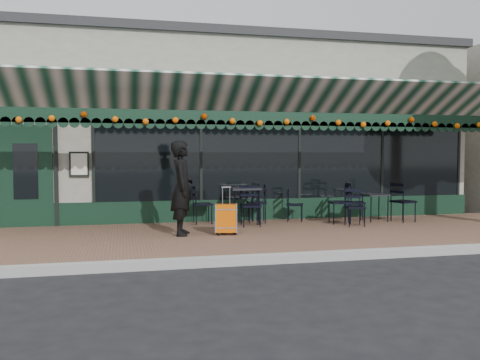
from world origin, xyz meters
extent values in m
plane|color=black|center=(0.00, 0.00, 0.00)|extent=(80.00, 80.00, 0.00)
cube|color=brown|center=(0.00, 2.00, 0.07)|extent=(18.00, 4.00, 0.15)
cube|color=#9E9E99|center=(0.00, -0.08, 0.07)|extent=(18.00, 0.16, 0.15)
cube|color=gray|center=(0.00, 8.00, 2.25)|extent=(12.00, 8.00, 4.50)
cube|color=black|center=(1.20, 3.98, 1.65)|extent=(9.20, 0.04, 2.00)
cube|color=black|center=(-4.80, 3.98, 1.25)|extent=(1.10, 0.07, 2.20)
cube|color=silver|center=(-3.70, 3.94, 1.50)|extent=(0.42, 0.04, 0.55)
cube|color=black|center=(0.00, 2.52, 2.46)|extent=(12.00, 0.03, 0.28)
cylinder|color=#E66007|center=(0.00, 2.46, 2.44)|extent=(11.60, 0.12, 0.12)
imported|color=black|center=(-1.65, 2.11, 1.07)|extent=(0.55, 0.74, 1.83)
cube|color=#DF5A07|center=(-0.82, 1.94, 0.48)|extent=(0.45, 0.31, 0.54)
cube|color=black|center=(-0.82, 1.94, 0.18)|extent=(0.45, 0.31, 0.05)
cube|color=silver|center=(-0.82, 1.94, 0.91)|extent=(0.18, 0.07, 0.33)
cube|color=black|center=(2.99, 3.15, 0.77)|extent=(0.51, 0.51, 0.03)
cylinder|color=black|center=(2.78, 2.93, 0.45)|extent=(0.03, 0.03, 0.60)
cylinder|color=black|center=(3.20, 2.93, 0.45)|extent=(0.03, 0.03, 0.60)
cylinder|color=black|center=(2.78, 3.36, 0.45)|extent=(0.03, 0.03, 0.60)
cylinder|color=black|center=(3.20, 3.36, 0.45)|extent=(0.03, 0.03, 0.60)
cube|color=black|center=(-0.11, 3.40, 0.94)|extent=(0.66, 0.66, 0.04)
cylinder|color=black|center=(-0.39, 3.13, 0.54)|extent=(0.03, 0.03, 0.77)
cylinder|color=black|center=(0.16, 3.13, 0.54)|extent=(0.03, 0.03, 0.77)
cylinder|color=black|center=(-0.39, 3.68, 0.54)|extent=(0.03, 0.03, 0.77)
cylinder|color=black|center=(0.16, 3.68, 0.54)|extent=(0.03, 0.03, 0.77)
camera|label=1|loc=(-2.77, -7.68, 1.73)|focal=38.00mm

